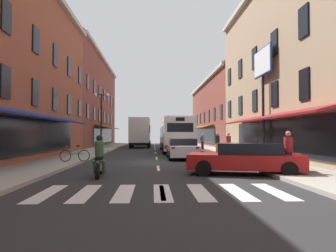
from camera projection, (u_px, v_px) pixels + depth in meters
ground_plane at (157, 163)px, 19.03m from camera, size 34.80×80.00×0.10m
lane_centre_dashes at (157, 162)px, 18.78m from camera, size 0.14×73.90×0.01m
crosswalk_near at (162, 192)px, 9.05m from camera, size 7.10×2.80×0.01m
sidewalk_left at (59, 161)px, 18.74m from camera, size 3.00×80.00×0.14m
sidewalk_right at (252, 160)px, 19.33m from camera, size 3.00×80.00×0.14m
billboard_sign at (263, 73)px, 20.73m from camera, size 0.40×3.06×7.28m
transit_bus at (175, 134)px, 30.50m from camera, size 2.69×12.46×3.22m
box_truck at (140, 132)px, 39.46m from camera, size 2.59×6.67×3.70m
sedan_near at (246, 158)px, 13.08m from camera, size 4.98×2.94×1.31m
sedan_mid at (142, 141)px, 48.89m from camera, size 1.95×4.36×1.32m
sedan_far at (182, 149)px, 21.14m from camera, size 2.00×4.27×1.39m
motorcycle_rider at (99, 159)px, 12.38m from camera, size 0.62×2.07×1.66m
bicycle_near at (75, 155)px, 17.68m from camera, size 1.71×0.48×0.91m
pedestrian_near at (202, 141)px, 32.72m from camera, size 0.51×0.36×1.61m
pedestrian_mid at (217, 142)px, 25.95m from camera, size 0.36×0.36×1.71m
pedestrian_far at (228, 144)px, 23.17m from camera, size 0.36×0.36×1.66m
pedestrian_rear at (288, 151)px, 12.78m from camera, size 0.36×0.36×1.68m
street_lamp_twin at (101, 119)px, 28.46m from camera, size 1.42×0.32×5.32m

